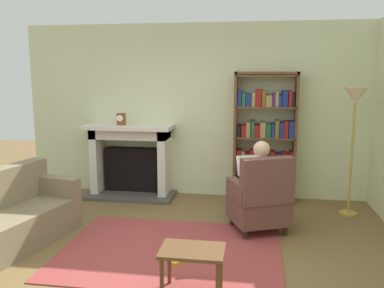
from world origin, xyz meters
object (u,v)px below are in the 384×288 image
object	(u,v)px
sofa_floral	(4,220)
fireplace	(131,158)
mantel_clock	(121,119)
armchair_reading	(261,199)
side_table	(192,256)
seated_reader	(257,181)
bookshelf	(265,139)
floor_lamp	(355,107)

from	to	relation	value
sofa_floral	fireplace	bearing A→B (deg)	-7.44
mantel_clock	armchair_reading	size ratio (longest dim) A/B	0.19
fireplace	side_table	distance (m)	3.19
mantel_clock	armchair_reading	xyz separation A→B (m)	(2.14, -1.18, -0.81)
fireplace	mantel_clock	bearing A→B (deg)	-137.67
mantel_clock	armchair_reading	world-z (taller)	mantel_clock
seated_reader	sofa_floral	world-z (taller)	seated_reader
bookshelf	sofa_floral	distance (m)	3.69
fireplace	sofa_floral	distance (m)	2.33
bookshelf	side_table	bearing A→B (deg)	-103.06
side_table	fireplace	bearing A→B (deg)	116.66
fireplace	bookshelf	bearing A→B (deg)	0.96
sofa_floral	floor_lamp	xyz separation A→B (m)	(4.05, 1.73, 1.17)
mantel_clock	seated_reader	world-z (taller)	mantel_clock
mantel_clock	side_table	distance (m)	3.27
seated_reader	sofa_floral	distance (m)	2.97
bookshelf	floor_lamp	xyz separation A→B (m)	(1.15, -0.48, 0.54)
fireplace	side_table	xyz separation A→B (m)	(1.43, -2.85, -0.24)
mantel_clock	seated_reader	xyz separation A→B (m)	(2.10, -1.08, -0.62)
bookshelf	side_table	distance (m)	3.02
bookshelf	sofa_floral	size ratio (longest dim) A/B	1.08
fireplace	sofa_floral	size ratio (longest dim) A/B	0.78
seated_reader	side_table	world-z (taller)	seated_reader
armchair_reading	seated_reader	bearing A→B (deg)	-90.00
seated_reader	armchair_reading	bearing A→B (deg)	90.00
armchair_reading	seated_reader	xyz separation A→B (m)	(-0.05, 0.11, 0.20)
armchair_reading	sofa_floral	distance (m)	2.97
fireplace	armchair_reading	bearing A→B (deg)	-32.29
seated_reader	floor_lamp	world-z (taller)	floor_lamp
armchair_reading	fireplace	bearing A→B (deg)	-55.69
mantel_clock	fireplace	bearing A→B (deg)	42.33
bookshelf	side_table	size ratio (longest dim) A/B	3.50
fireplace	mantel_clock	size ratio (longest dim) A/B	7.84
bookshelf	fireplace	bearing A→B (deg)	-179.04
side_table	sofa_floral	bearing A→B (deg)	163.12
mantel_clock	bookshelf	size ratio (longest dim) A/B	0.09
mantel_clock	armchair_reading	distance (m)	2.58
sofa_floral	floor_lamp	size ratio (longest dim) A/B	1.04
bookshelf	armchair_reading	distance (m)	1.42
sofa_floral	side_table	distance (m)	2.33
fireplace	mantel_clock	xyz separation A→B (m)	(-0.11, -0.10, 0.63)
bookshelf	side_table	xyz separation A→B (m)	(-0.67, -2.88, -0.59)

